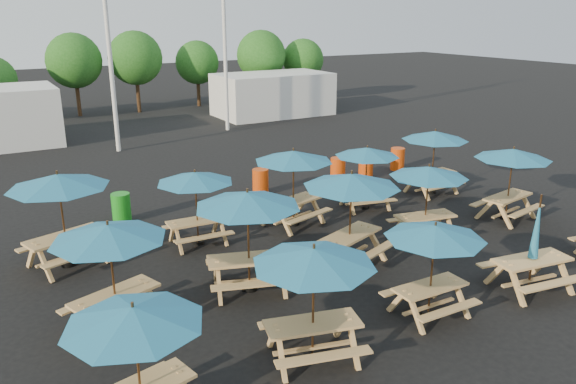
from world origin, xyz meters
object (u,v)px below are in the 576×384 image
picnic_unit_0 (134,322)px  waste_bin_2 (338,170)px  picnic_unit_11 (367,155)px  picnic_unit_5 (195,181)px  picnic_unit_2 (59,185)px  picnic_unit_10 (429,175)px  picnic_unit_4 (248,204)px  picnic_unit_8 (293,160)px  picnic_unit_3 (314,262)px  picnic_unit_1 (109,237)px  waste_bin_1 (261,182)px  waste_bin_0 (121,208)px  picnic_unit_13 (513,157)px  picnic_unit_14 (435,139)px  picnic_unit_6 (435,236)px  picnic_unit_7 (351,185)px  waste_bin_3 (366,167)px  picnic_unit_9 (533,251)px  waste_bin_4 (397,159)px

picnic_unit_0 → waste_bin_2: size_ratio=2.80×
picnic_unit_11 → picnic_unit_5: bearing=-167.2°
picnic_unit_2 → picnic_unit_10: bearing=-37.2°
picnic_unit_4 → picnic_unit_8: (3.05, 3.14, -0.07)m
picnic_unit_0 → picnic_unit_3: bearing=-9.2°
picnic_unit_1 → waste_bin_1: size_ratio=3.18×
picnic_unit_8 → waste_bin_0: (-4.48, 2.88, -1.60)m
picnic_unit_13 → picnic_unit_11: bearing=127.0°
picnic_unit_10 → picnic_unit_14: size_ratio=1.08×
picnic_unit_0 → picnic_unit_8: bearing=31.6°
picnic_unit_2 → picnic_unit_13: (12.57, -3.31, -0.16)m
picnic_unit_14 → waste_bin_0: picnic_unit_14 is taller
picnic_unit_1 → waste_bin_1: bearing=25.1°
picnic_unit_6 → picnic_unit_10: picnic_unit_10 is taller
picnic_unit_3 → waste_bin_0: bearing=112.3°
picnic_unit_5 → picnic_unit_8: bearing=1.6°
picnic_unit_1 → picnic_unit_6: size_ratio=1.37×
picnic_unit_4 → picnic_unit_13: bearing=19.4°
picnic_unit_7 → picnic_unit_10: size_ratio=1.22×
picnic_unit_11 → waste_bin_1: 4.09m
picnic_unit_5 → waste_bin_1: (3.62, 3.17, -1.39)m
picnic_unit_7 → picnic_unit_8: (0.18, 3.13, -0.08)m
picnic_unit_2 → waste_bin_3: 11.92m
picnic_unit_8 → picnic_unit_11: (2.85, 0.13, -0.23)m
waste_bin_2 → waste_bin_3: (1.16, -0.24, 0.00)m
picnic_unit_3 → waste_bin_2: 11.87m
waste_bin_3 → picnic_unit_10: bearing=-112.1°
picnic_unit_11 → picnic_unit_14: (3.05, 0.11, 0.18)m
waste_bin_1 → picnic_unit_4: bearing=-119.4°
picnic_unit_5 → picnic_unit_8: picnic_unit_8 is taller
picnic_unit_7 → picnic_unit_10: picnic_unit_7 is taller
picnic_unit_2 → picnic_unit_6: bearing=-63.7°
waste_bin_2 → picnic_unit_1: bearing=-147.3°
picnic_unit_1 → waste_bin_3: (11.17, 6.19, -1.54)m
picnic_unit_2 → picnic_unit_9: picnic_unit_2 is taller
picnic_unit_13 → waste_bin_2: size_ratio=2.89×
picnic_unit_0 → waste_bin_4: bearing=22.8°
picnic_unit_6 → waste_bin_2: (4.09, 9.29, -1.37)m
picnic_unit_3 → picnic_unit_7: size_ratio=0.89×
picnic_unit_7 → waste_bin_0: size_ratio=3.41×
picnic_unit_8 → picnic_unit_9: (2.64, -6.42, -1.09)m
picnic_unit_5 → picnic_unit_7: size_ratio=0.71×
picnic_unit_2 → waste_bin_4: (13.44, 2.90, -1.70)m
picnic_unit_3 → picnic_unit_9: (5.88, -0.21, -1.02)m
picnic_unit_8 → waste_bin_3: picnic_unit_8 is taller
waste_bin_1 → picnic_unit_3: bearing=-111.9°
picnic_unit_4 → picnic_unit_6: 4.11m
picnic_unit_0 → waste_bin_3: picnic_unit_0 is taller
picnic_unit_0 → picnic_unit_9: 9.21m
picnic_unit_5 → picnic_unit_7: (2.90, -3.19, 0.28)m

